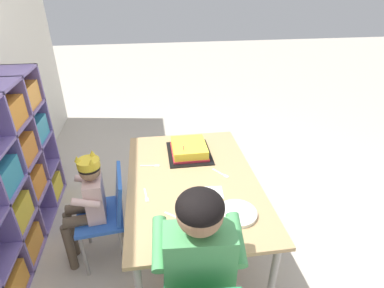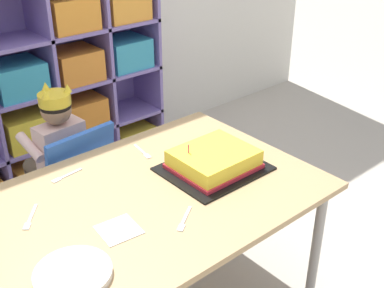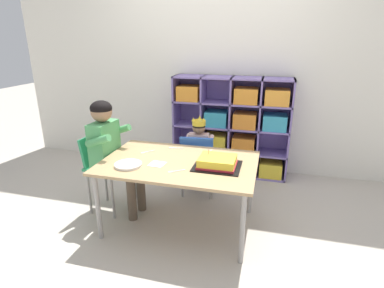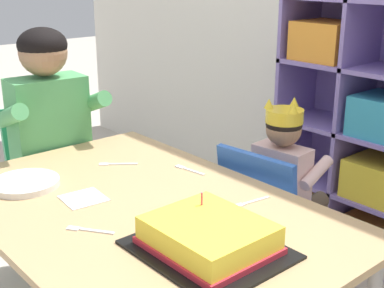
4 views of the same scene
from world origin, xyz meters
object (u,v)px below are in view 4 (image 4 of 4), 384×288
(child_with_crown, at_px, (287,178))
(paper_plate_stack, at_px, (25,183))
(classroom_chair_blue, at_px, (269,216))
(birthday_cake_on_tray, at_px, (209,238))
(fork_near_child_seat, at_px, (188,169))
(classroom_chair_adult_side, at_px, (49,172))
(fork_beside_plate_stack, at_px, (87,230))
(adult_helper_seated, at_px, (56,132))
(fork_by_napkin, at_px, (249,203))
(activity_table, at_px, (141,221))
(fork_near_cake_tray, at_px, (116,164))

(child_with_crown, distance_m, paper_plate_stack, 0.97)
(classroom_chair_blue, xyz_separation_m, paper_plate_stack, (-0.40, -0.77, 0.22))
(birthday_cake_on_tray, height_order, fork_near_child_seat, birthday_cake_on_tray)
(classroom_chair_adult_side, relative_size, fork_beside_plate_stack, 5.96)
(adult_helper_seated, relative_size, birthday_cake_on_tray, 2.87)
(child_with_crown, bearing_deg, fork_by_napkin, 108.66)
(activity_table, distance_m, fork_near_child_seat, 0.34)
(fork_beside_plate_stack, distance_m, fork_near_child_seat, 0.53)
(activity_table, xyz_separation_m, classroom_chair_adult_side, (-0.80, 0.08, -0.10))
(activity_table, distance_m, fork_by_napkin, 0.34)
(classroom_chair_adult_side, height_order, fork_near_cake_tray, classroom_chair_adult_side)
(adult_helper_seated, bearing_deg, child_with_crown, -44.34)
(fork_beside_plate_stack, bearing_deg, fork_near_child_seat, 73.79)
(classroom_chair_adult_side, height_order, birthday_cake_on_tray, classroom_chair_adult_side)
(classroom_chair_adult_side, relative_size, adult_helper_seated, 0.69)
(classroom_chair_blue, relative_size, fork_beside_plate_stack, 5.47)
(child_with_crown, distance_m, fork_near_cake_tray, 0.66)
(activity_table, height_order, paper_plate_stack, paper_plate_stack)
(classroom_chair_adult_side, xyz_separation_m, paper_plate_stack, (0.42, -0.28, 0.16))
(activity_table, relative_size, fork_near_child_seat, 9.76)
(activity_table, xyz_separation_m, fork_by_napkin, (0.20, 0.27, 0.05))
(adult_helper_seated, height_order, fork_by_napkin, adult_helper_seated)
(fork_near_child_seat, bearing_deg, classroom_chair_blue, 52.77)
(fork_by_napkin, bearing_deg, paper_plate_stack, 137.10)
(paper_plate_stack, relative_size, fork_near_child_seat, 1.68)
(child_with_crown, bearing_deg, classroom_chair_adult_side, 31.22)
(birthday_cake_on_tray, relative_size, fork_beside_plate_stack, 3.03)
(classroom_chair_adult_side, relative_size, paper_plate_stack, 3.33)
(fork_near_cake_tray, bearing_deg, classroom_chair_adult_side, 136.00)
(classroom_chair_blue, bearing_deg, fork_near_cake_tray, 43.91)
(paper_plate_stack, xyz_separation_m, fork_by_napkin, (0.58, 0.46, -0.01))
(classroom_chair_adult_side, relative_size, fork_near_child_seat, 5.60)
(classroom_chair_blue, xyz_separation_m, fork_near_cake_tray, (-0.37, -0.44, 0.21))
(paper_plate_stack, bearing_deg, birthday_cake_on_tray, 13.87)
(fork_by_napkin, xyz_separation_m, fork_near_child_seat, (-0.34, 0.04, 0.00))
(fork_by_napkin, bearing_deg, adult_helper_seated, 110.52)
(activity_table, height_order, child_with_crown, child_with_crown)
(classroom_chair_blue, distance_m, paper_plate_stack, 0.90)
(fork_near_cake_tray, bearing_deg, fork_near_child_seat, -13.67)
(fork_beside_plate_stack, bearing_deg, classroom_chair_adult_side, 126.63)
(activity_table, distance_m, classroom_chair_blue, 0.60)
(fork_near_cake_tray, bearing_deg, classroom_chair_blue, -1.72)
(adult_helper_seated, distance_m, birthday_cake_on_tray, 1.02)
(classroom_chair_blue, relative_size, child_with_crown, 0.81)
(fork_near_cake_tray, xyz_separation_m, fork_near_child_seat, (0.22, 0.17, 0.00))
(fork_by_napkin, bearing_deg, birthday_cake_on_tray, -147.37)
(classroom_chair_blue, height_order, child_with_crown, child_with_crown)
(fork_beside_plate_stack, bearing_deg, paper_plate_stack, 145.02)
(adult_helper_seated, bearing_deg, fork_by_napkin, -73.62)
(classroom_chair_adult_side, relative_size, birthday_cake_on_tray, 1.97)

